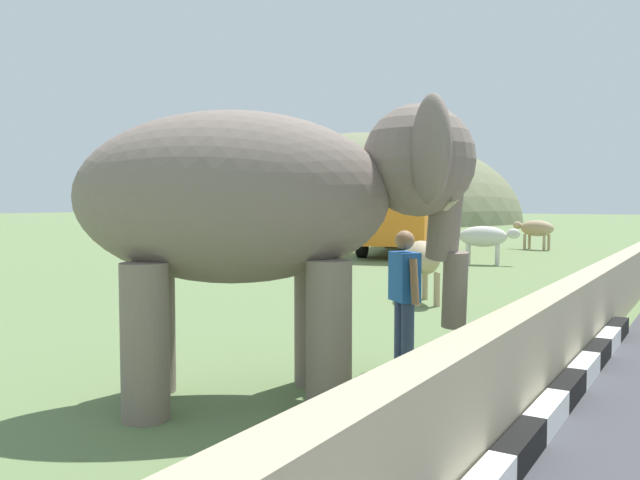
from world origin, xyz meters
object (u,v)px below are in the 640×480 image
at_px(elephant, 273,203).
at_px(cow_near, 421,259).
at_px(person_handler, 404,292).
at_px(cow_mid, 536,229).
at_px(bus_orange, 406,200).
at_px(cow_far, 484,237).

bearing_deg(elephant, cow_near, 10.33).
xyz_separation_m(person_handler, cow_mid, (20.67, 3.41, -0.06)).
relative_size(bus_orange, cow_near, 4.99).
bearing_deg(bus_orange, person_handler, -155.75).
xyz_separation_m(cow_mid, cow_far, (-7.47, -0.19, 0.00)).
xyz_separation_m(cow_near, cow_far, (8.29, 1.36, 0.00)).
relative_size(person_handler, cow_far, 0.86).
xyz_separation_m(bus_orange, cow_far, (-3.27, -4.20, -1.21)).
distance_m(elephant, cow_mid, 22.60).
distance_m(bus_orange, cow_mid, 5.93).
bearing_deg(bus_orange, elephant, -159.60).
bearing_deg(person_handler, cow_far, 13.71).
distance_m(person_handler, bus_orange, 18.11).
xyz_separation_m(elephant, bus_orange, (18.20, 6.77, 0.10)).
xyz_separation_m(bus_orange, cow_mid, (4.20, -4.01, -1.21)).
bearing_deg(bus_orange, cow_mid, -43.69).
relative_size(elephant, person_handler, 2.35).
height_order(person_handler, bus_orange, bus_orange).
distance_m(elephant, cow_far, 15.19).
height_order(bus_orange, cow_near, bus_orange).
distance_m(cow_mid, cow_far, 7.47).
bearing_deg(cow_near, person_handler, -159.27).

